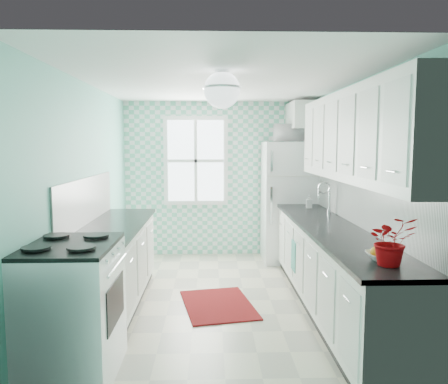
{
  "coord_description": "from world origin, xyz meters",
  "views": [
    {
      "loc": [
        -0.11,
        -4.93,
        1.82
      ],
      "look_at": [
        0.05,
        0.25,
        1.25
      ],
      "focal_mm": 35.0,
      "sensor_mm": 36.0,
      "label": 1
    }
  ],
  "objects_px": {
    "ceiling_light": "(222,90)",
    "stove": "(71,309)",
    "fruit_bowl": "(383,256)",
    "fridge": "(289,202)",
    "microwave": "(290,133)",
    "sink": "(314,214)",
    "potted_plant": "(391,241)"
  },
  "relations": [
    {
      "from": "ceiling_light",
      "to": "stove",
      "type": "xyz_separation_m",
      "value": [
        -1.2,
        -0.82,
        -1.78
      ]
    },
    {
      "from": "ceiling_light",
      "to": "fruit_bowl",
      "type": "relative_size",
      "value": 1.4
    },
    {
      "from": "fridge",
      "to": "microwave",
      "type": "xyz_separation_m",
      "value": [
        0.0,
        0.0,
        1.06
      ]
    },
    {
      "from": "ceiling_light",
      "to": "fruit_bowl",
      "type": "xyz_separation_m",
      "value": [
        1.2,
        -0.93,
        -1.35
      ]
    },
    {
      "from": "fruit_bowl",
      "to": "microwave",
      "type": "bearing_deg",
      "value": 91.47
    },
    {
      "from": "sink",
      "to": "fridge",
      "type": "bearing_deg",
      "value": 91.53
    },
    {
      "from": "sink",
      "to": "fruit_bowl",
      "type": "distance_m",
      "value": 2.26
    },
    {
      "from": "fridge",
      "to": "fruit_bowl",
      "type": "height_order",
      "value": "fridge"
    },
    {
      "from": "fridge",
      "to": "sink",
      "type": "relative_size",
      "value": 3.32
    },
    {
      "from": "sink",
      "to": "potted_plant",
      "type": "height_order",
      "value": "sink"
    },
    {
      "from": "fruit_bowl",
      "to": "microwave",
      "type": "relative_size",
      "value": 0.52
    },
    {
      "from": "fruit_bowl",
      "to": "potted_plant",
      "type": "bearing_deg",
      "value": -90.0
    },
    {
      "from": "ceiling_light",
      "to": "sink",
      "type": "relative_size",
      "value": 0.63
    },
    {
      "from": "fridge",
      "to": "potted_plant",
      "type": "xyz_separation_m",
      "value": [
        0.09,
        -3.65,
        0.2
      ]
    },
    {
      "from": "stove",
      "to": "potted_plant",
      "type": "xyz_separation_m",
      "value": [
        2.4,
        -0.24,
        0.58
      ]
    },
    {
      "from": "fridge",
      "to": "fruit_bowl",
      "type": "relative_size",
      "value": 7.42
    },
    {
      "from": "ceiling_light",
      "to": "fridge",
      "type": "distance_m",
      "value": 3.14
    },
    {
      "from": "fruit_bowl",
      "to": "potted_plant",
      "type": "xyz_separation_m",
      "value": [
        0.0,
        -0.14,
        0.15
      ]
    },
    {
      "from": "sink",
      "to": "ceiling_light",
      "type": "bearing_deg",
      "value": -134.96
    },
    {
      "from": "ceiling_light",
      "to": "stove",
      "type": "relative_size",
      "value": 0.33
    },
    {
      "from": "ceiling_light",
      "to": "sink",
      "type": "height_order",
      "value": "ceiling_light"
    },
    {
      "from": "potted_plant",
      "to": "fruit_bowl",
      "type": "bearing_deg",
      "value": 90.0
    },
    {
      "from": "stove",
      "to": "fruit_bowl",
      "type": "xyz_separation_m",
      "value": [
        2.4,
        -0.11,
        0.42
      ]
    },
    {
      "from": "microwave",
      "to": "sink",
      "type": "bearing_deg",
      "value": 94.35
    },
    {
      "from": "ceiling_light",
      "to": "microwave",
      "type": "distance_m",
      "value": 2.83
    },
    {
      "from": "potted_plant",
      "to": "microwave",
      "type": "relative_size",
      "value": 0.77
    },
    {
      "from": "ceiling_light",
      "to": "fridge",
      "type": "bearing_deg",
      "value": 66.73
    },
    {
      "from": "sink",
      "to": "potted_plant",
      "type": "xyz_separation_m",
      "value": [
        -0.0,
        -2.39,
        0.2
      ]
    },
    {
      "from": "microwave",
      "to": "ceiling_light",
      "type": "bearing_deg",
      "value": 66.81
    },
    {
      "from": "sink",
      "to": "fruit_bowl",
      "type": "xyz_separation_m",
      "value": [
        -0.0,
        -2.26,
        0.04
      ]
    },
    {
      "from": "fridge",
      "to": "sink",
      "type": "distance_m",
      "value": 1.26
    },
    {
      "from": "stove",
      "to": "fruit_bowl",
      "type": "bearing_deg",
      "value": -5.37
    }
  ]
}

